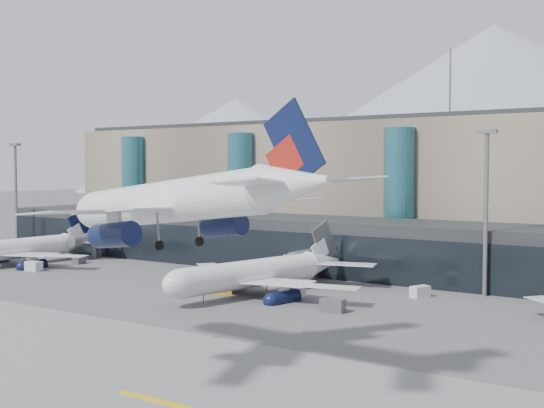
% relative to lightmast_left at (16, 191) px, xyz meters
% --- Properties ---
extents(ground, '(900.00, 900.00, 0.00)m').
position_rel_lightmast_left_xyz_m(ground, '(80.00, -45.00, -14.42)').
color(ground, '#515154').
rests_on(ground, ground).
extents(runway_strip, '(400.00, 40.00, 0.04)m').
position_rel_lightmast_left_xyz_m(runway_strip, '(80.00, -60.00, -14.40)').
color(runway_strip, slate).
rests_on(runway_strip, ground).
extents(runway_markings, '(128.00, 1.00, 0.02)m').
position_rel_lightmast_left_xyz_m(runway_markings, '(80.00, -60.00, -14.37)').
color(runway_markings, gold).
rests_on(runway_markings, ground).
extents(concourse, '(170.00, 27.00, 10.00)m').
position_rel_lightmast_left_xyz_m(concourse, '(79.98, 12.73, -9.45)').
color(concourse, black).
rests_on(concourse, ground).
extents(terminal_main, '(130.00, 30.00, 31.00)m').
position_rel_lightmast_left_xyz_m(terminal_main, '(55.00, 45.00, 1.03)').
color(terminal_main, gray).
rests_on(terminal_main, ground).
extents(teal_towers, '(116.40, 19.40, 46.00)m').
position_rel_lightmast_left_xyz_m(teal_towers, '(65.01, 29.01, -0.41)').
color(teal_towers, '#286471').
rests_on(teal_towers, ground).
extents(lightmast_left, '(3.00, 1.20, 25.60)m').
position_rel_lightmast_left_xyz_m(lightmast_left, '(0.00, 0.00, 0.00)').
color(lightmast_left, slate).
rests_on(lightmast_left, ground).
extents(lightmast_mid, '(3.00, 1.20, 25.60)m').
position_rel_lightmast_left_xyz_m(lightmast_mid, '(110.00, 3.00, 0.00)').
color(lightmast_mid, slate).
rests_on(lightmast_mid, ground).
extents(hero_jet, '(35.90, 35.59, 11.61)m').
position_rel_lightmast_left_xyz_m(hero_jet, '(98.93, -53.33, 3.43)').
color(hero_jet, silver).
rests_on(hero_jet, ground).
extents(jet_parked_left, '(36.84, 36.17, 11.89)m').
position_rel_lightmast_left_xyz_m(jet_parked_left, '(20.78, -12.51, -9.92)').
color(jet_parked_left, silver).
rests_on(jet_parked_left, ground).
extents(jet_parked_mid, '(36.94, 38.02, 12.22)m').
position_rel_lightmast_left_xyz_m(jet_parked_mid, '(80.53, -12.97, -9.80)').
color(jet_parked_mid, silver).
rests_on(jet_parked_mid, ground).
extents(veh_a, '(3.32, 1.95, 1.83)m').
position_rel_lightmast_left_xyz_m(veh_a, '(30.08, -18.38, -13.50)').
color(veh_a, silver).
rests_on(veh_a, ground).
extents(veh_b, '(1.75, 2.56, 1.38)m').
position_rel_lightmast_left_xyz_m(veh_b, '(74.13, -8.49, -13.73)').
color(veh_b, gold).
rests_on(veh_b, ground).
extents(veh_c, '(3.43, 1.99, 1.83)m').
position_rel_lightmast_left_xyz_m(veh_c, '(95.90, -20.18, -13.50)').
color(veh_c, '#4A4B4F').
rests_on(veh_c, ground).
extents(veh_d, '(2.67, 3.43, 1.74)m').
position_rel_lightmast_left_xyz_m(veh_d, '(102.06, -3.46, -13.55)').
color(veh_d, silver).
rests_on(veh_d, ground).
extents(veh_f, '(2.33, 3.27, 1.65)m').
position_rel_lightmast_left_xyz_m(veh_f, '(29.53, -6.80, -13.60)').
color(veh_f, '#4A4B4F').
rests_on(veh_f, ground).
extents(veh_g, '(1.99, 2.85, 1.53)m').
position_rel_lightmast_left_xyz_m(veh_g, '(86.55, -13.63, -13.66)').
color(veh_g, silver).
rests_on(veh_g, ground).
extents(veh_h, '(4.00, 3.72, 1.99)m').
position_rel_lightmast_left_xyz_m(veh_h, '(74.84, -17.99, -13.42)').
color(veh_h, gold).
rests_on(veh_h, ground).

